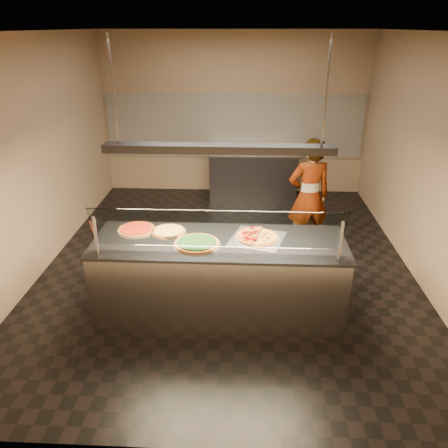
{
  "coord_description": "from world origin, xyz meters",
  "views": [
    {
      "loc": [
        0.21,
        -5.38,
        3.06
      ],
      "look_at": [
        -0.01,
        -0.92,
        1.02
      ],
      "focal_mm": 35.0,
      "sensor_mm": 36.0,
      "label": 1
    }
  ],
  "objects_px": {
    "sneeze_guard": "(217,230)",
    "pizza_tomato": "(137,229)",
    "pizza_cheese": "(169,231)",
    "heat_lamp_housing": "(219,149)",
    "pizza_spinach": "(197,243)",
    "worker": "(309,197)",
    "perforated_tray": "(257,238)",
    "pizza_spatula": "(166,233)",
    "half_pizza_pepperoni": "(247,236)",
    "half_pizza_sausage": "(267,237)",
    "prep_table": "(253,175)",
    "serving_counter": "(219,278)"
  },
  "relations": [
    {
      "from": "perforated_tray",
      "to": "heat_lamp_housing",
      "type": "xyz_separation_m",
      "value": [
        -0.41,
        -0.07,
        1.01
      ]
    },
    {
      "from": "pizza_cheese",
      "to": "serving_counter",
      "type": "bearing_deg",
      "value": -18.17
    },
    {
      "from": "half_pizza_pepperoni",
      "to": "pizza_cheese",
      "type": "xyz_separation_m",
      "value": [
        -0.89,
        0.12,
        -0.02
      ]
    },
    {
      "from": "pizza_spatula",
      "to": "worker",
      "type": "height_order",
      "value": "worker"
    },
    {
      "from": "sneeze_guard",
      "to": "heat_lamp_housing",
      "type": "relative_size",
      "value": 1.09
    },
    {
      "from": "pizza_cheese",
      "to": "pizza_tomato",
      "type": "xyz_separation_m",
      "value": [
        -0.37,
        0.03,
        0.0
      ]
    },
    {
      "from": "serving_counter",
      "to": "pizza_spinach",
      "type": "xyz_separation_m",
      "value": [
        -0.23,
        -0.1,
        0.48
      ]
    },
    {
      "from": "pizza_spatula",
      "to": "half_pizza_pepperoni",
      "type": "bearing_deg",
      "value": -2.32
    },
    {
      "from": "worker",
      "to": "heat_lamp_housing",
      "type": "bearing_deg",
      "value": 41.5
    },
    {
      "from": "perforated_tray",
      "to": "half_pizza_sausage",
      "type": "xyz_separation_m",
      "value": [
        0.11,
        0.0,
        0.02
      ]
    },
    {
      "from": "serving_counter",
      "to": "sneeze_guard",
      "type": "bearing_deg",
      "value": -90.0
    },
    {
      "from": "serving_counter",
      "to": "perforated_tray",
      "type": "xyz_separation_m",
      "value": [
        0.41,
        0.07,
        0.47
      ]
    },
    {
      "from": "half_pizza_pepperoni",
      "to": "pizza_cheese",
      "type": "height_order",
      "value": "half_pizza_pepperoni"
    },
    {
      "from": "half_pizza_pepperoni",
      "to": "heat_lamp_housing",
      "type": "xyz_separation_m",
      "value": [
        -0.3,
        -0.07,
        0.99
      ]
    },
    {
      "from": "perforated_tray",
      "to": "pizza_spinach",
      "type": "xyz_separation_m",
      "value": [
        -0.64,
        -0.17,
        0.01
      ]
    },
    {
      "from": "serving_counter",
      "to": "prep_table",
      "type": "height_order",
      "value": "same"
    },
    {
      "from": "pizza_spatula",
      "to": "half_pizza_sausage",
      "type": "bearing_deg",
      "value": -1.81
    },
    {
      "from": "serving_counter",
      "to": "worker",
      "type": "height_order",
      "value": "worker"
    },
    {
      "from": "sneeze_guard",
      "to": "worker",
      "type": "distance_m",
      "value": 2.33
    },
    {
      "from": "sneeze_guard",
      "to": "pizza_tomato",
      "type": "bearing_deg",
      "value": 149.41
    },
    {
      "from": "half_pizza_sausage",
      "to": "worker",
      "type": "bearing_deg",
      "value": 66.91
    },
    {
      "from": "pizza_spinach",
      "to": "heat_lamp_housing",
      "type": "xyz_separation_m",
      "value": [
        0.23,
        0.1,
        1.0
      ]
    },
    {
      "from": "half_pizza_sausage",
      "to": "prep_table",
      "type": "xyz_separation_m",
      "value": [
        -0.09,
        3.64,
        -0.49
      ]
    },
    {
      "from": "half_pizza_pepperoni",
      "to": "worker",
      "type": "relative_size",
      "value": 0.29
    },
    {
      "from": "prep_table",
      "to": "heat_lamp_housing",
      "type": "relative_size",
      "value": 0.72
    },
    {
      "from": "sneeze_guard",
      "to": "perforated_tray",
      "type": "height_order",
      "value": "sneeze_guard"
    },
    {
      "from": "sneeze_guard",
      "to": "half_pizza_pepperoni",
      "type": "distance_m",
      "value": 0.58
    },
    {
      "from": "pizza_spatula",
      "to": "worker",
      "type": "xyz_separation_m",
      "value": [
        1.77,
        1.52,
        -0.12
      ]
    },
    {
      "from": "prep_table",
      "to": "worker",
      "type": "xyz_separation_m",
      "value": [
        0.75,
        -2.09,
        0.38
      ]
    },
    {
      "from": "half_pizza_sausage",
      "to": "pizza_tomato",
      "type": "height_order",
      "value": "half_pizza_sausage"
    },
    {
      "from": "half_pizza_sausage",
      "to": "perforated_tray",
      "type": "bearing_deg",
      "value": -179.29
    },
    {
      "from": "pizza_spatula",
      "to": "heat_lamp_housing",
      "type": "xyz_separation_m",
      "value": [
        0.6,
        -0.11,
        0.99
      ]
    },
    {
      "from": "perforated_tray",
      "to": "worker",
      "type": "height_order",
      "value": "worker"
    },
    {
      "from": "prep_table",
      "to": "worker",
      "type": "distance_m",
      "value": 2.25
    },
    {
      "from": "half_pizza_sausage",
      "to": "pizza_cheese",
      "type": "xyz_separation_m",
      "value": [
        -1.1,
        0.12,
        -0.01
      ]
    },
    {
      "from": "pizza_spinach",
      "to": "worker",
      "type": "relative_size",
      "value": 0.3
    },
    {
      "from": "heat_lamp_housing",
      "to": "sneeze_guard",
      "type": "bearing_deg",
      "value": -90.0
    },
    {
      "from": "pizza_spinach",
      "to": "heat_lamp_housing",
      "type": "distance_m",
      "value": 1.04
    },
    {
      "from": "pizza_spinach",
      "to": "pizza_cheese",
      "type": "xyz_separation_m",
      "value": [
        -0.35,
        0.29,
        -0.0
      ]
    },
    {
      "from": "pizza_spinach",
      "to": "pizza_tomato",
      "type": "distance_m",
      "value": 0.79
    },
    {
      "from": "sneeze_guard",
      "to": "perforated_tray",
      "type": "bearing_deg",
      "value": 45.3
    },
    {
      "from": "half_pizza_pepperoni",
      "to": "pizza_tomato",
      "type": "relative_size",
      "value": 1.12
    },
    {
      "from": "pizza_cheese",
      "to": "pizza_spinach",
      "type": "bearing_deg",
      "value": -39.5
    },
    {
      "from": "pizza_cheese",
      "to": "pizza_tomato",
      "type": "relative_size",
      "value": 0.91
    },
    {
      "from": "pizza_cheese",
      "to": "prep_table",
      "type": "relative_size",
      "value": 0.24
    },
    {
      "from": "pizza_spatula",
      "to": "heat_lamp_housing",
      "type": "distance_m",
      "value": 1.16
    },
    {
      "from": "pizza_spatula",
      "to": "prep_table",
      "type": "distance_m",
      "value": 3.78
    },
    {
      "from": "pizza_cheese",
      "to": "heat_lamp_housing",
      "type": "xyz_separation_m",
      "value": [
        0.58,
        -0.19,
        1.01
      ]
    },
    {
      "from": "half_pizza_pepperoni",
      "to": "prep_table",
      "type": "relative_size",
      "value": 0.3
    },
    {
      "from": "half_pizza_sausage",
      "to": "pizza_spatula",
      "type": "distance_m",
      "value": 1.11
    }
  ]
}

